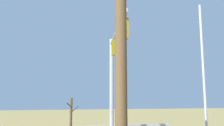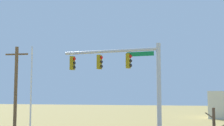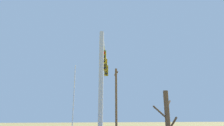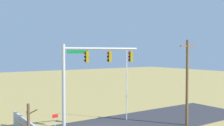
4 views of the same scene
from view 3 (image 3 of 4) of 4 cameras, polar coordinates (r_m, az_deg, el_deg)
signal_mast at (r=13.24m, az=-2.63°, el=-3.06°), size 6.66×1.52×7.62m
flagpole at (r=18.69m, az=-11.42°, el=-11.73°), size 0.10×0.10×7.37m
utility_pole at (r=22.72m, az=1.26°, el=-11.31°), size 1.90×0.26×8.14m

